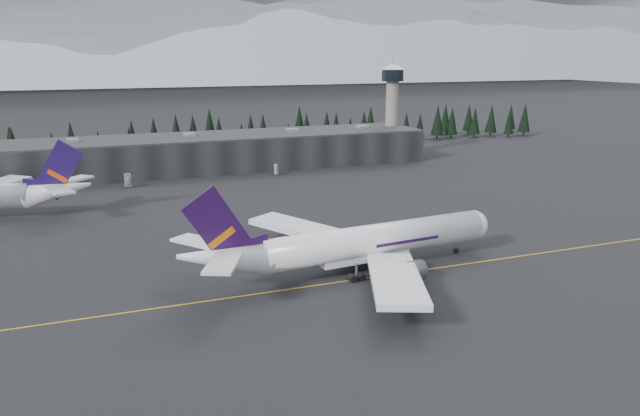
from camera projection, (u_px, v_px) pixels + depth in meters
name	position (u px, v px, depth m)	size (l,w,h in m)	color
ground	(358.00, 276.00, 122.05)	(1400.00, 1400.00, 0.00)	black
taxiline	(362.00, 279.00, 120.24)	(400.00, 0.40, 0.02)	gold
terminal	(217.00, 152.00, 233.27)	(160.00, 30.00, 12.60)	black
control_tower	(392.00, 100.00, 258.60)	(10.00, 10.00, 37.70)	gray
treeline	(198.00, 137.00, 266.35)	(360.00, 20.00, 15.00)	black
mountain_ridge	(101.00, 79.00, 1024.06)	(4400.00, 900.00, 420.00)	white
jet_main	(351.00, 244.00, 122.71)	(68.81, 63.29, 20.24)	white
gse_vehicle_a	(128.00, 186.00, 201.22)	(2.22, 4.82, 1.34)	silver
gse_vehicle_b	(277.00, 173.00, 222.45)	(1.60, 3.97, 1.35)	white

